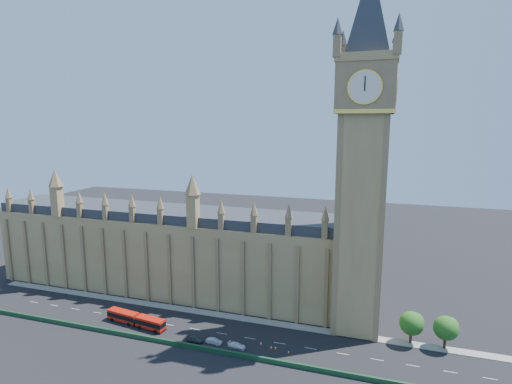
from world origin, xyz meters
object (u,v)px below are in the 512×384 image
(car_grey, at_px, (195,339))
(car_white, at_px, (237,346))
(red_bus, at_px, (136,319))
(car_silver, at_px, (214,341))

(car_grey, distance_m, car_white, 11.36)
(red_bus, distance_m, car_white, 31.02)
(red_bus, bearing_deg, car_silver, 2.41)
(car_grey, height_order, car_silver, car_grey)
(red_bus, distance_m, car_grey, 19.80)
(car_silver, bearing_deg, car_white, -87.64)
(car_white, bearing_deg, red_bus, 90.09)
(car_silver, height_order, car_white, car_silver)
(red_bus, relative_size, car_grey, 4.32)
(red_bus, bearing_deg, car_white, 3.18)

